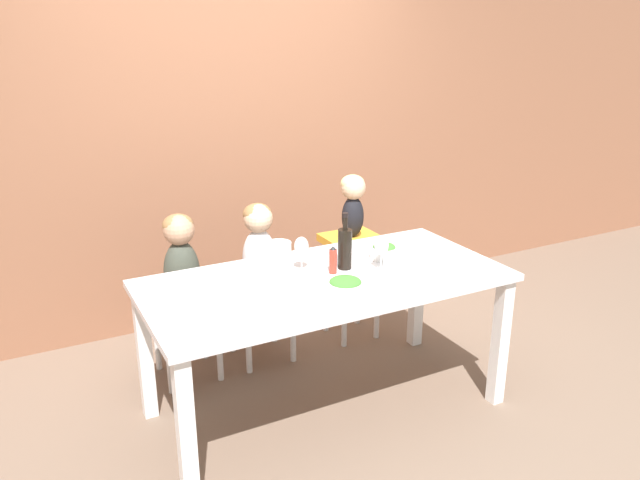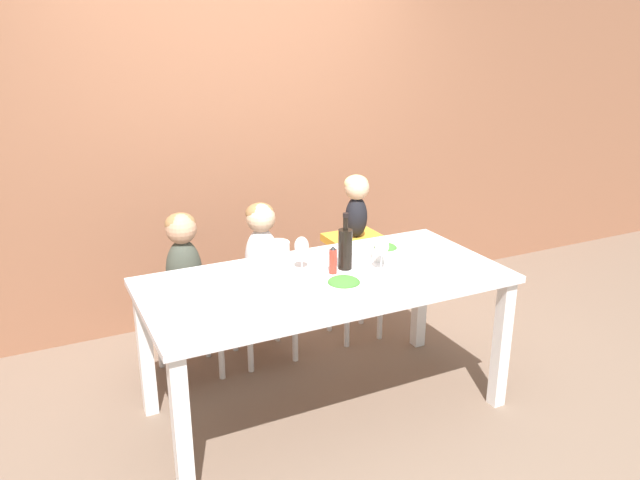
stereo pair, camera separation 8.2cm
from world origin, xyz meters
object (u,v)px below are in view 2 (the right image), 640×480
chair_right_highchair (355,259)px  person_child_center (261,243)px  wine_glass_far (302,247)px  salad_bowl_small (385,251)px  person_baby_right (356,200)px  dinner_plate_front_left (222,315)px  wine_glass_near (382,247)px  chair_far_center (263,299)px  person_child_left (183,255)px  salad_bowl_large (344,287)px  paper_towel_roll (278,270)px  dinner_plate_back_left (221,272)px  wine_bottle (345,247)px  chair_far_left (187,313)px

chair_right_highchair → person_child_center: size_ratio=1.31×
wine_glass_far → salad_bowl_small: wine_glass_far is taller
person_baby_right → dinner_plate_front_left: size_ratio=1.80×
wine_glass_near → wine_glass_far: bearing=153.9°
person_baby_right → salad_bowl_small: 0.63m
chair_far_center → chair_right_highchair: (0.65, 0.00, 0.15)m
person_child_left → salad_bowl_small: 1.14m
wine_glass_far → salad_bowl_large: (0.05, -0.37, -0.09)m
person_baby_right → person_child_center: bearing=-180.0°
person_child_center → paper_towel_roll: 0.85m
person_child_left → dinner_plate_back_left: size_ratio=2.37×
chair_far_center → paper_towel_roll: paper_towel_roll is taller
person_child_left → chair_far_center: bearing=-0.2°
chair_right_highchair → wine_glass_far: size_ratio=3.76×
person_child_center → person_baby_right: bearing=0.0°
wine_glass_near → chair_far_center: bearing=118.0°
wine_bottle → wine_glass_far: (-0.22, 0.07, 0.01)m
person_child_center → wine_glass_near: size_ratio=2.88×
chair_right_highchair → salad_bowl_large: salad_bowl_large is taller
person_baby_right → wine_glass_near: person_baby_right is taller
paper_towel_roll → person_baby_right: bearing=42.8°
wine_glass_far → dinner_plate_back_left: (-0.39, 0.15, -0.13)m
salad_bowl_small → dinner_plate_back_left: 0.89m
wine_glass_near → dinner_plate_back_left: bearing=156.5°
person_child_center → chair_far_left: bearing=-179.8°
chair_far_left → dinner_plate_front_left: bearing=-93.3°
paper_towel_roll → salad_bowl_small: 0.75m
dinner_plate_front_left → paper_towel_roll: bearing=15.1°
person_child_center → person_baby_right: person_baby_right is taller
wine_bottle → chair_far_center: bearing=110.5°
chair_right_highchair → wine_glass_near: wine_glass_near is taller
wine_glass_far → salad_bowl_small: bearing=-5.4°
salad_bowl_large → dinner_plate_front_left: (-0.59, 0.04, -0.04)m
person_child_left → dinner_plate_front_left: person_child_left is taller
chair_far_center → person_baby_right: bearing=0.2°
salad_bowl_small → wine_bottle: bearing=-174.0°
wine_glass_far → person_baby_right: bearing=41.1°
chair_far_left → paper_towel_roll: bearing=-72.8°
chair_far_left → chair_right_highchair: chair_right_highchair is taller
dinner_plate_front_left → salad_bowl_small: bearing=16.0°
person_child_left → wine_glass_far: 0.75m
chair_far_center → chair_far_left: bearing=180.0°
person_child_center → wine_glass_far: bearing=-88.3°
chair_right_highchair → person_child_center: 0.68m
salad_bowl_small → dinner_plate_front_left: (-1.02, -0.29, -0.04)m
chair_far_center → dinner_plate_back_left: bearing=-133.4°
person_child_left → wine_glass_near: (0.86, -0.73, 0.15)m
chair_far_left → salad_bowl_large: size_ratio=2.56×
chair_far_left → person_child_center: 0.60m
chair_far_left → wine_glass_far: bearing=-48.2°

